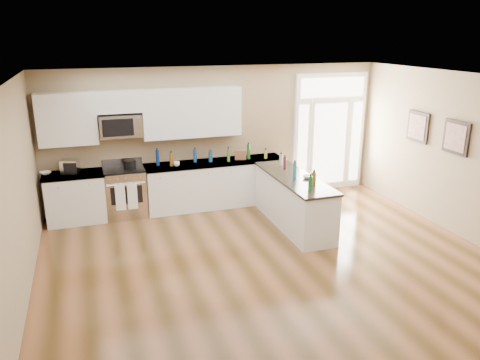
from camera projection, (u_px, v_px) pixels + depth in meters
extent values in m
plane|color=#493214|center=(299.00, 293.00, 6.42)|extent=(8.00, 8.00, 0.00)
plane|color=#998261|center=(218.00, 135.00, 9.62)|extent=(7.00, 0.00, 7.00)
plane|color=#998261|center=(3.00, 232.00, 4.95)|extent=(0.00, 8.00, 8.00)
plane|color=white|center=(307.00, 87.00, 5.58)|extent=(8.00, 8.00, 0.00)
cube|color=silver|center=(76.00, 198.00, 8.76)|extent=(1.06, 0.62, 0.90)
cube|color=black|center=(78.00, 218.00, 8.88)|extent=(1.02, 0.52, 0.10)
cube|color=black|center=(73.00, 175.00, 8.62)|extent=(1.10, 0.66, 0.04)
cube|color=silver|center=(216.00, 184.00, 9.58)|extent=(2.81, 0.62, 0.90)
cube|color=black|center=(216.00, 203.00, 9.70)|extent=(2.77, 0.52, 0.10)
cube|color=black|center=(215.00, 162.00, 9.44)|extent=(2.85, 0.66, 0.04)
cube|color=silver|center=(293.00, 202.00, 8.59)|extent=(0.65, 2.28, 0.90)
cube|color=black|center=(292.00, 222.00, 8.71)|extent=(0.61, 2.18, 0.10)
cube|color=black|center=(294.00, 177.00, 8.45)|extent=(0.69, 2.32, 0.04)
cube|color=silver|center=(67.00, 119.00, 8.45)|extent=(1.04, 0.33, 0.95)
cube|color=silver|center=(192.00, 113.00, 9.14)|extent=(1.94, 0.33, 0.95)
cube|color=silver|center=(118.00, 102.00, 8.64)|extent=(0.82, 0.33, 0.40)
cube|color=silver|center=(120.00, 126.00, 8.74)|extent=(0.78, 0.40, 0.42)
cube|color=black|center=(118.00, 128.00, 8.54)|extent=(0.56, 0.01, 0.32)
cube|color=white|center=(329.00, 133.00, 10.38)|extent=(1.70, 0.08, 2.60)
cube|color=white|center=(330.00, 144.00, 10.41)|extent=(0.78, 0.02, 1.80)
cube|color=white|center=(303.00, 146.00, 10.21)|extent=(0.22, 0.02, 1.80)
cube|color=white|center=(355.00, 142.00, 10.60)|extent=(0.22, 0.02, 1.80)
cube|color=white|center=(333.00, 87.00, 10.03)|extent=(1.50, 0.02, 0.40)
cube|color=black|center=(418.00, 127.00, 8.94)|extent=(0.04, 0.58, 0.58)
cube|color=brown|center=(417.00, 127.00, 8.93)|extent=(0.01, 0.46, 0.46)
cube|color=black|center=(456.00, 137.00, 8.03)|extent=(0.04, 0.58, 0.58)
cube|color=brown|center=(455.00, 137.00, 8.03)|extent=(0.01, 0.46, 0.46)
cube|color=silver|center=(125.00, 193.00, 9.03)|extent=(0.76, 0.63, 0.92)
cube|color=black|center=(124.00, 169.00, 8.89)|extent=(0.76, 0.60, 0.03)
cube|color=silver|center=(122.00, 162.00, 9.14)|extent=(0.76, 0.04, 0.14)
cube|color=black|center=(127.00, 195.00, 8.73)|extent=(0.58, 0.01, 0.34)
cylinder|color=silver|center=(126.00, 184.00, 8.64)|extent=(0.70, 0.02, 0.02)
cube|color=white|center=(120.00, 198.00, 8.66)|extent=(0.18, 0.02, 0.50)
cube|color=white|center=(133.00, 196.00, 8.73)|extent=(0.18, 0.02, 0.50)
cylinder|color=black|center=(130.00, 164.00, 8.87)|extent=(0.29, 0.29, 0.18)
cube|color=silver|center=(70.00, 166.00, 8.59)|extent=(0.36, 0.32, 0.26)
cube|color=brown|center=(240.00, 155.00, 9.58)|extent=(0.26, 0.22, 0.19)
imported|color=white|center=(46.00, 173.00, 8.56)|extent=(0.25, 0.25, 0.05)
imported|color=white|center=(307.00, 177.00, 8.33)|extent=(0.21, 0.21, 0.05)
imported|color=white|center=(177.00, 164.00, 9.08)|extent=(0.14, 0.14, 0.09)
cylinder|color=#19591E|center=(310.00, 184.00, 7.61)|extent=(0.07, 0.07, 0.25)
cylinder|color=navy|center=(211.00, 157.00, 9.37)|extent=(0.08, 0.08, 0.21)
cylinder|color=brown|center=(314.00, 178.00, 7.95)|extent=(0.08, 0.08, 0.22)
cylinder|color=olive|center=(266.00, 154.00, 9.63)|extent=(0.06, 0.06, 0.18)
cylinder|color=#26727F|center=(295.00, 171.00, 8.20)|extent=(0.06, 0.06, 0.32)
cylinder|color=#591919|center=(285.00, 163.00, 8.82)|extent=(0.06, 0.06, 0.25)
cylinder|color=#B2B2B7|center=(281.00, 160.00, 9.11)|extent=(0.07, 0.07, 0.22)
cylinder|color=navy|center=(158.00, 158.00, 9.09)|extent=(0.07, 0.07, 0.31)
cylinder|color=#3F7226|center=(228.00, 155.00, 9.39)|extent=(0.06, 0.06, 0.26)
cylinder|color=#19591E|center=(249.00, 152.00, 9.58)|extent=(0.07, 0.07, 0.31)
cylinder|color=navy|center=(195.00, 156.00, 9.33)|extent=(0.07, 0.07, 0.27)
cylinder|color=brown|center=(171.00, 159.00, 9.07)|extent=(0.07, 0.07, 0.26)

